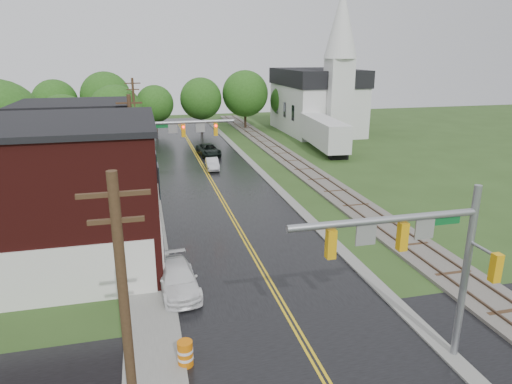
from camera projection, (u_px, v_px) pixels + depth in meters
name	position (u px, v px, depth m)	size (l,w,h in m)	color
main_road	(212.00, 182.00, 43.18)	(10.00, 90.00, 0.02)	black
cross_road	(324.00, 378.00, 17.20)	(60.00, 9.00, 0.02)	black
curb_right	(255.00, 167.00, 49.07)	(0.80, 70.00, 0.12)	gray
sidewalk_left	(146.00, 203.00, 37.11)	(2.40, 50.00, 0.12)	gray
brick_building	(27.00, 197.00, 25.17)	(14.30, 10.30, 8.30)	#42110E
yellow_house	(80.00, 166.00, 35.99)	(8.00, 7.00, 6.40)	tan
darkred_building	(103.00, 154.00, 44.87)	(7.00, 6.00, 4.40)	#3F0F0C
church	(320.00, 94.00, 68.11)	(10.40, 18.40, 20.00)	silver
railroad	(295.00, 163.00, 50.10)	(3.20, 80.00, 0.30)	#59544C
traffic_signal_near	(420.00, 248.00, 16.55)	(7.34, 0.30, 7.20)	gray
traffic_signal_far	(175.00, 137.00, 38.14)	(7.34, 0.43, 7.20)	gray
utility_pole_a	(126.00, 323.00, 12.39)	(1.80, 0.28, 9.00)	#382616
utility_pole_b	(133.00, 155.00, 32.81)	(1.80, 0.28, 9.00)	#382616
utility_pole_c	(135.00, 116.00, 53.22)	(1.80, 0.28, 9.00)	#382616
tree_left_b	(1.00, 126.00, 39.15)	(7.60, 7.60, 9.69)	black
tree_left_c	(66.00, 125.00, 47.85)	(6.00, 6.00, 7.65)	black
tree_left_e	(117.00, 113.00, 54.48)	(6.40, 6.40, 8.16)	black
suv_dark	(209.00, 150.00, 54.06)	(2.24, 4.86, 1.35)	black
sedan_silver	(212.00, 164.00, 47.79)	(1.25, 3.58, 1.18)	silver
pickup_white	(178.00, 279.00, 23.32)	(1.88, 4.63, 1.34)	white
semi_trailer	(324.00, 132.00, 56.31)	(3.85, 12.95, 3.99)	black
construction_barrel	(185.00, 354.00, 17.75)	(0.60, 0.60, 1.08)	#D16809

